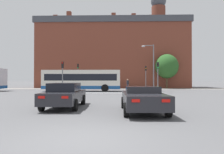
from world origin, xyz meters
name	(u,v)px	position (x,y,z in m)	size (l,w,h in m)	color
ground_plane	(81,139)	(0.00, 0.00, 0.00)	(400.00, 400.00, 0.00)	#545456
stop_line_strip	(110,93)	(0.00, 20.70, 0.00)	(9.05, 0.30, 0.01)	silver
far_pavement	(112,89)	(0.00, 32.56, 0.01)	(70.06, 2.50, 0.01)	gray
brick_civic_building	(113,54)	(0.06, 40.85, 7.18)	(30.85, 10.76, 20.14)	brown
car_saloon_left	(65,95)	(-2.10, 6.72, 0.74)	(2.01, 4.85, 1.43)	#232328
car_roadster_right	(143,99)	(2.26, 5.05, 0.68)	(2.11, 4.88, 1.28)	#232328
bus_crossing_lead	(82,80)	(-4.07, 24.63, 1.59)	(10.76, 2.74, 2.96)	silver
traffic_light_far_left	(78,72)	(-6.03, 32.26, 2.96)	(0.26, 0.31, 4.42)	slate
traffic_light_far_right	(146,73)	(5.86, 32.00, 2.70)	(0.26, 0.31, 4.00)	slate
traffic_light_near_right	(158,72)	(5.99, 21.30, 2.57)	(0.26, 0.31, 3.80)	slate
traffic_light_near_left	(63,72)	(-5.96, 21.28, 2.63)	(0.26, 0.31, 3.88)	slate
street_lamp_junction	(151,63)	(5.89, 25.74, 4.12)	(1.81, 0.36, 6.73)	slate
pedestrian_waiting	(66,84)	(-8.25, 32.87, 0.91)	(0.30, 0.44, 1.57)	black
pedestrian_walking_east	(128,83)	(2.71, 31.92, 1.02)	(0.43, 0.45, 1.74)	#333851
tree_by_building	(167,66)	(10.06, 34.57, 4.10)	(4.26, 4.26, 6.35)	#4C3823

